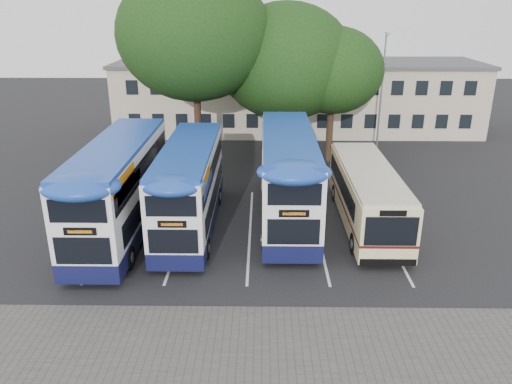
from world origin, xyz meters
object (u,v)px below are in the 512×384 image
at_px(tree_right, 333,71).
at_px(bus_single, 367,192).
at_px(lamp_post, 382,87).
at_px(bus_dd_left, 120,185).
at_px(tree_mid, 286,62).
at_px(bus_dd_mid, 190,183).
at_px(bus_dd_right, 288,173).
at_px(tree_left, 194,35).

xyz_separation_m(tree_right, bus_single, (0.61, -11.22, -4.86)).
bearing_deg(tree_right, lamp_post, 32.30).
bearing_deg(tree_right, bus_dd_left, -133.89).
xyz_separation_m(tree_mid, bus_single, (3.90, -11.67, -5.42)).
xyz_separation_m(tree_mid, bus_dd_mid, (-5.39, -12.29, -4.75)).
relative_size(tree_right, bus_dd_right, 0.85).
distance_m(bus_dd_mid, bus_single, 9.33).
xyz_separation_m(tree_left, bus_dd_mid, (0.84, -10.54, -6.68)).
relative_size(tree_mid, bus_dd_left, 0.99).
relative_size(tree_right, bus_dd_left, 0.85).
xyz_separation_m(lamp_post, tree_left, (-13.70, -3.94, 4.03)).
height_order(tree_mid, bus_dd_right, tree_mid).
xyz_separation_m(lamp_post, bus_dd_right, (-7.76, -13.35, -2.46)).
distance_m(lamp_post, tree_mid, 8.06).
bearing_deg(bus_dd_right, tree_left, 122.27).
height_order(bus_dd_right, bus_single, bus_dd_right).
height_order(tree_mid, bus_dd_left, tree_mid).
bearing_deg(bus_single, bus_dd_right, 172.95).
bearing_deg(tree_left, bus_dd_right, -57.73).
distance_m(tree_right, bus_single, 12.24).
distance_m(bus_dd_left, bus_single, 12.81).
bearing_deg(tree_mid, bus_dd_left, -124.07).
relative_size(tree_right, bus_dd_mid, 0.91).
bearing_deg(tree_mid, bus_dd_mid, -113.69).
bearing_deg(bus_single, bus_dd_left, -173.88).
distance_m(tree_mid, bus_dd_left, 16.39).
xyz_separation_m(lamp_post, bus_single, (-3.57, -13.86, -3.32)).
height_order(lamp_post, tree_left, tree_left).
bearing_deg(tree_left, tree_mid, 15.72).
bearing_deg(lamp_post, bus_dd_mid, -131.61).
bearing_deg(bus_single, tree_right, 93.09).
height_order(tree_left, bus_single, tree_left).
relative_size(lamp_post, tree_mid, 0.80).
height_order(lamp_post, tree_mid, tree_mid).
xyz_separation_m(lamp_post, tree_mid, (-7.47, -2.19, 2.10)).
bearing_deg(tree_mid, bus_dd_right, -91.51).
bearing_deg(tree_right, tree_mid, 172.17).
distance_m(bus_dd_mid, bus_dd_right, 5.23).
xyz_separation_m(tree_mid, bus_dd_right, (-0.29, -11.15, -4.56)).
distance_m(tree_left, bus_dd_right, 12.87).
distance_m(tree_left, bus_dd_left, 13.28).
height_order(lamp_post, bus_dd_right, lamp_post).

